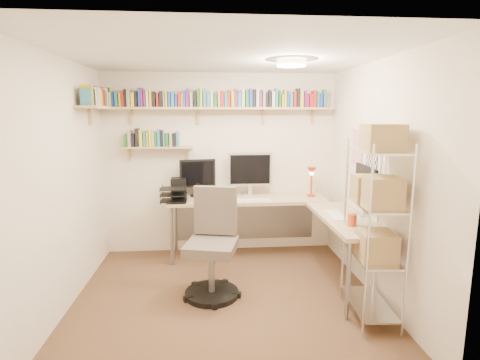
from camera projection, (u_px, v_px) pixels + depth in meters
name	position (u px, v px, depth m)	size (l,w,h in m)	color
ground	(226.00, 297.00, 4.02)	(3.20, 3.20, 0.00)	#492D1F
room_shell	(226.00, 154.00, 3.75)	(3.24, 3.04, 2.52)	beige
wall_shelves	(189.00, 108.00, 4.91)	(3.12, 1.09, 0.80)	tan
corner_desk	(261.00, 203.00, 4.84)	(2.53, 2.14, 1.43)	tan
office_chair	(213.00, 251.00, 4.03)	(0.63, 0.64, 1.16)	black
wire_rack	(377.00, 200.00, 3.40)	(0.42, 0.77, 1.86)	silver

